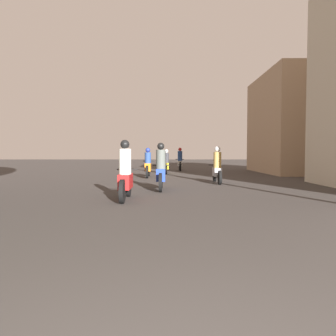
{
  "coord_description": "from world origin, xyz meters",
  "views": [
    {
      "loc": [
        -0.13,
        -1.02,
        1.27
      ],
      "look_at": [
        -0.09,
        16.98,
        0.42
      ],
      "focal_mm": 35.0,
      "sensor_mm": 36.0,
      "label": 1
    }
  ],
  "objects_px": {
    "motorcycle_yellow": "(166,164)",
    "motorcycle_white": "(179,162)",
    "motorcycle_orange": "(147,165)",
    "motorcycle_red": "(125,176)",
    "motorcycle_blue": "(160,171)",
    "building_right_far": "(293,124)",
    "motorcycle_silver": "(217,168)"
  },
  "relations": [
    {
      "from": "motorcycle_yellow",
      "to": "motorcycle_white",
      "type": "xyz_separation_m",
      "value": [
        0.95,
        3.22,
        0.05
      ]
    },
    {
      "from": "motorcycle_silver",
      "to": "motorcycle_orange",
      "type": "distance_m",
      "value": 4.48
    },
    {
      "from": "motorcycle_white",
      "to": "motorcycle_orange",
      "type": "bearing_deg",
      "value": -116.75
    },
    {
      "from": "motorcycle_silver",
      "to": "motorcycle_yellow",
      "type": "height_order",
      "value": "motorcycle_silver"
    },
    {
      "from": "motorcycle_blue",
      "to": "motorcycle_silver",
      "type": "distance_m",
      "value": 3.43
    },
    {
      "from": "motorcycle_yellow",
      "to": "building_right_far",
      "type": "xyz_separation_m",
      "value": [
        8.1,
        1.05,
        2.49
      ]
    },
    {
      "from": "motorcycle_blue",
      "to": "building_right_far",
      "type": "distance_m",
      "value": 13.0
    },
    {
      "from": "motorcycle_blue",
      "to": "motorcycle_silver",
      "type": "relative_size",
      "value": 0.95
    },
    {
      "from": "motorcycle_blue",
      "to": "building_right_far",
      "type": "relative_size",
      "value": 0.26
    },
    {
      "from": "motorcycle_red",
      "to": "motorcycle_yellow",
      "type": "height_order",
      "value": "motorcycle_red"
    },
    {
      "from": "motorcycle_silver",
      "to": "motorcycle_orange",
      "type": "height_order",
      "value": "motorcycle_silver"
    },
    {
      "from": "motorcycle_yellow",
      "to": "motorcycle_white",
      "type": "height_order",
      "value": "motorcycle_white"
    },
    {
      "from": "motorcycle_orange",
      "to": "motorcycle_red",
      "type": "bearing_deg",
      "value": -99.48
    },
    {
      "from": "motorcycle_red",
      "to": "motorcycle_yellow",
      "type": "xyz_separation_m",
      "value": [
        1.03,
        11.05,
        -0.05
      ]
    },
    {
      "from": "motorcycle_red",
      "to": "building_right_far",
      "type": "xyz_separation_m",
      "value": [
        9.13,
        12.1,
        2.45
      ]
    },
    {
      "from": "motorcycle_yellow",
      "to": "motorcycle_white",
      "type": "relative_size",
      "value": 0.86
    },
    {
      "from": "motorcycle_silver",
      "to": "motorcycle_orange",
      "type": "xyz_separation_m",
      "value": [
        -3.09,
        3.24,
        -0.0
      ]
    },
    {
      "from": "motorcycle_yellow",
      "to": "building_right_far",
      "type": "distance_m",
      "value": 8.54
    },
    {
      "from": "motorcycle_blue",
      "to": "motorcycle_white",
      "type": "distance_m",
      "value": 11.97
    },
    {
      "from": "motorcycle_silver",
      "to": "motorcycle_yellow",
      "type": "bearing_deg",
      "value": 106.92
    },
    {
      "from": "motorcycle_blue",
      "to": "motorcycle_orange",
      "type": "xyz_separation_m",
      "value": [
        -0.79,
        5.78,
        -0.03
      ]
    },
    {
      "from": "motorcycle_blue",
      "to": "motorcycle_white",
      "type": "height_order",
      "value": "motorcycle_white"
    },
    {
      "from": "motorcycle_silver",
      "to": "motorcycle_orange",
      "type": "relative_size",
      "value": 0.95
    },
    {
      "from": "motorcycle_red",
      "to": "motorcycle_white",
      "type": "distance_m",
      "value": 14.4
    },
    {
      "from": "motorcycle_yellow",
      "to": "motorcycle_white",
      "type": "bearing_deg",
      "value": 77.05
    },
    {
      "from": "motorcycle_white",
      "to": "motorcycle_red",
      "type": "bearing_deg",
      "value": -107.66
    },
    {
      "from": "motorcycle_red",
      "to": "motorcycle_orange",
      "type": "relative_size",
      "value": 0.91
    },
    {
      "from": "motorcycle_orange",
      "to": "motorcycle_blue",
      "type": "bearing_deg",
      "value": -90.92
    },
    {
      "from": "motorcycle_red",
      "to": "motorcycle_silver",
      "type": "relative_size",
      "value": 0.96
    },
    {
      "from": "motorcycle_yellow",
      "to": "building_right_far",
      "type": "relative_size",
      "value": 0.25
    },
    {
      "from": "motorcycle_orange",
      "to": "building_right_far",
      "type": "xyz_separation_m",
      "value": [
        9.03,
        3.97,
        2.46
      ]
    },
    {
      "from": "motorcycle_red",
      "to": "motorcycle_white",
      "type": "height_order",
      "value": "motorcycle_white"
    }
  ]
}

